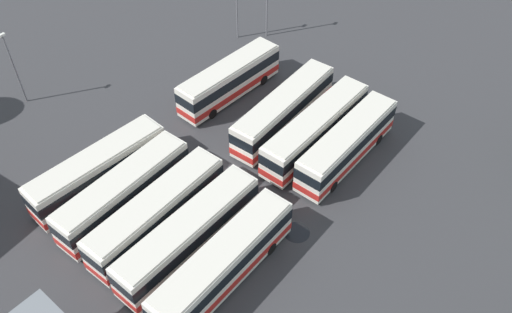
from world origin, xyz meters
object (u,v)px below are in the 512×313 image
at_px(bus_row0_slot3, 124,192).
at_px(bus_row1_slot1, 316,129).
at_px(bus_row0_slot0, 224,263).
at_px(bus_row1_slot0, 347,144).
at_px(lamp_post_mid_lot, 14,66).
at_px(bus_row1_slot2, 284,110).
at_px(bus_row0_slot1, 189,234).
at_px(lamp_post_far_corner, 237,2).
at_px(bus_row0_slot2, 157,212).
at_px(bus_row1_slot4, 230,80).
at_px(bus_row0_slot4, 99,170).

xyz_separation_m(bus_row0_slot3, bus_row1_slot1, (14.93, -8.23, 0.00)).
height_order(bus_row0_slot0, bus_row1_slot1, same).
bearing_deg(bus_row1_slot0, bus_row1_slot1, 87.84).
bearing_deg(lamp_post_mid_lot, bus_row1_slot0, -69.50).
distance_m(bus_row0_slot3, bus_row1_slot2, 16.13).
xyz_separation_m(bus_row0_slot3, bus_row1_slot2, (15.48, -4.53, 0.00)).
distance_m(bus_row0_slot0, bus_row0_slot1, 3.56).
height_order(lamp_post_far_corner, lamp_post_mid_lot, lamp_post_far_corner).
xyz_separation_m(bus_row0_slot2, bus_row1_slot4, (16.23, 5.72, -0.00)).
bearing_deg(bus_row0_slot2, bus_row0_slot3, 89.92).
distance_m(bus_row0_slot3, bus_row1_slot0, 18.67).
xyz_separation_m(bus_row0_slot2, bus_row0_slot3, (0.00, 3.47, -0.00)).
bearing_deg(lamp_post_far_corner, bus_row0_slot4, -169.29).
bearing_deg(lamp_post_far_corner, lamp_post_mid_lot, 155.11).
distance_m(bus_row0_slot3, bus_row0_slot4, 3.39).
bearing_deg(bus_row0_slot1, bus_row0_slot3, 88.54).
relative_size(bus_row1_slot0, lamp_post_far_corner, 1.54).
distance_m(bus_row0_slot0, bus_row0_slot4, 13.69).
distance_m(bus_row1_slot1, lamp_post_mid_lot, 28.41).
height_order(bus_row1_slot0, bus_row1_slot4, same).
xyz_separation_m(bus_row0_slot0, lamp_post_mid_lot, (4.54, 28.12, 2.27)).
height_order(bus_row0_slot0, bus_row0_slot2, same).
bearing_deg(bus_row0_slot0, lamp_post_far_corner, 35.41).
distance_m(bus_row0_slot1, bus_row0_slot3, 6.76).
bearing_deg(bus_row1_slot0, bus_row1_slot4, 84.07).
xyz_separation_m(bus_row1_slot2, lamp_post_mid_lot, (-11.59, 22.38, 2.27)).
distance_m(bus_row0_slot2, bus_row0_slot3, 3.47).
relative_size(bus_row1_slot0, bus_row1_slot1, 0.93).
bearing_deg(lamp_post_mid_lot, bus_row0_slot0, -99.18).
distance_m(bus_row0_slot0, lamp_post_mid_lot, 28.58).
xyz_separation_m(bus_row0_slot3, bus_row1_slot4, (16.22, 2.25, -0.00)).
xyz_separation_m(bus_row1_slot4, lamp_post_far_corner, (8.85, 5.77, 2.40)).
relative_size(bus_row0_slot1, bus_row1_slot2, 0.99).
bearing_deg(bus_row0_slot1, bus_row1_slot1, -5.58).
height_order(bus_row0_slot3, bus_row1_slot0, same).
relative_size(bus_row0_slot4, bus_row1_slot4, 1.02).
relative_size(bus_row0_slot0, bus_row0_slot3, 1.04).
xyz_separation_m(bus_row0_slot3, lamp_post_far_corner, (25.07, 8.01, 2.40)).
xyz_separation_m(bus_row1_slot0, bus_row1_slot2, (0.67, 6.83, 0.00)).
height_order(bus_row0_slot2, bus_row1_slot0, same).
bearing_deg(bus_row1_slot0, bus_row0_slot0, 175.98).
xyz_separation_m(bus_row0_slot1, bus_row1_slot2, (15.65, 2.22, 0.00)).
bearing_deg(bus_row0_slot1, bus_row0_slot2, 87.07).
relative_size(bus_row0_slot1, bus_row1_slot0, 1.05).
relative_size(lamp_post_far_corner, lamp_post_mid_lot, 1.03).
distance_m(bus_row1_slot1, bus_row1_slot4, 10.56).
xyz_separation_m(bus_row0_slot4, bus_row1_slot4, (15.74, -1.11, -0.00)).
height_order(bus_row0_slot4, bus_row1_slot1, same).
bearing_deg(bus_row0_slot3, bus_row0_slot0, -93.66).
distance_m(bus_row0_slot4, bus_row1_slot2, 16.95).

